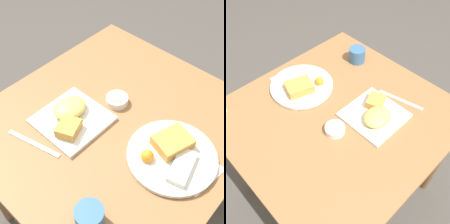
{
  "view_description": "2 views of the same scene",
  "coord_description": "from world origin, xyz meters",
  "views": [
    {
      "loc": [
        0.56,
        0.49,
        1.63
      ],
      "look_at": [
        0.0,
        -0.02,
        0.79
      ],
      "focal_mm": 50.0,
      "sensor_mm": 36.0,
      "label": 1
    },
    {
      "loc": [
        -0.52,
        -0.54,
        1.64
      ],
      "look_at": [
        -0.03,
        -0.03,
        0.8
      ],
      "focal_mm": 42.0,
      "sensor_mm": 36.0,
      "label": 2
    }
  ],
  "objects": [
    {
      "name": "menu_card",
      "position": [
        -0.03,
        0.26,
        0.75
      ],
      "size": [
        0.19,
        0.28,
        0.0
      ],
      "rotation": [
        0.0,
        0.0,
        -0.14
      ],
      "color": "beige",
      "rests_on": "dining_table"
    },
    {
      "name": "plate_square_near",
      "position": [
        0.1,
        -0.13,
        0.77
      ],
      "size": [
        0.24,
        0.24,
        0.06
      ],
      "color": "white",
      "rests_on": "dining_table"
    },
    {
      "name": "ground_plane",
      "position": [
        0.0,
        0.0,
        0.0
      ],
      "size": [
        8.0,
        8.0,
        0.0
      ],
      "primitive_type": "plane",
      "color": "#4C4742"
    },
    {
      "name": "coffee_mug",
      "position": [
        0.33,
        0.2,
        0.78
      ],
      "size": [
        0.09,
        0.09,
        0.08
      ],
      "color": "#386693",
      "rests_on": "dining_table"
    },
    {
      "name": "sauce_ramekin",
      "position": [
        -0.08,
        -0.06,
        0.76
      ],
      "size": [
        0.09,
        0.09,
        0.03
      ],
      "color": "white",
      "rests_on": "dining_table"
    },
    {
      "name": "butter_knife",
      "position": [
        0.27,
        -0.14,
        0.75
      ],
      "size": [
        0.07,
        0.22,
        0.0
      ],
      "rotation": [
        0.0,
        0.0,
        1.8
      ],
      "color": "silver",
      "rests_on": "dining_table"
    },
    {
      "name": "dining_table",
      "position": [
        0.0,
        0.0,
        0.66
      ],
      "size": [
        0.94,
        0.9,
        0.75
      ],
      "color": "olive",
      "rests_on": "ground_plane"
    },
    {
      "name": "plate_oval_far",
      "position": [
        -0.01,
        0.24,
        0.76
      ],
      "size": [
        0.3,
        0.3,
        0.05
      ],
      "color": "white",
      "rests_on": "menu_card"
    }
  ]
}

